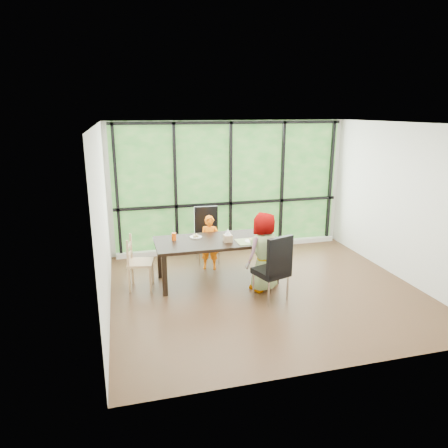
{
  "coord_description": "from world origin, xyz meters",
  "views": [
    {
      "loc": [
        -2.23,
        -5.86,
        2.89
      ],
      "look_at": [
        -0.58,
        0.49,
        1.05
      ],
      "focal_mm": 32.57,
      "sensor_mm": 36.0,
      "label": 1
    }
  ],
  "objects": [
    {
      "name": "window_mullions",
      "position": [
        0.0,
        2.19,
        1.35
      ],
      "size": [
        4.8,
        0.06,
        2.65
      ],
      "primitive_type": null,
      "color": "black",
      "rests_on": "back_wall"
    },
    {
      "name": "dining_table",
      "position": [
        -0.68,
        0.59,
        0.38
      ],
      "size": [
        2.17,
        1.1,
        0.75
      ],
      "primitive_type": "cube",
      "rotation": [
        0.0,
        0.0,
        0.06
      ],
      "color": "black",
      "rests_on": "ground"
    },
    {
      "name": "green_cup",
      "position": [
        0.17,
        0.33,
        0.8
      ],
      "size": [
        0.07,
        0.07,
        0.1
      ],
      "primitive_type": "cylinder",
      "color": "#5AD834",
      "rests_on": "dining_table"
    },
    {
      "name": "plate_near",
      "position": [
        -0.15,
        0.35,
        0.76
      ],
      "size": [
        0.21,
        0.21,
        0.01
      ],
      "primitive_type": "cylinder",
      "color": "white",
      "rests_on": "dining_table"
    },
    {
      "name": "crepe_rolls_near",
      "position": [
        -0.15,
        0.35,
        0.78
      ],
      "size": [
        0.05,
        0.12,
        0.04
      ],
      "primitive_type": null,
      "color": "tan",
      "rests_on": "plate_near"
    },
    {
      "name": "foliage_backdrop",
      "position": [
        0.0,
        2.23,
        1.35
      ],
      "size": [
        4.8,
        0.02,
        2.65
      ],
      "primitive_type": "cube",
      "color": "#1E511E",
      "rests_on": "back_wall"
    },
    {
      "name": "child_toddler",
      "position": [
        -0.68,
        1.16,
        0.51
      ],
      "size": [
        0.43,
        0.35,
        1.03
      ],
      "primitive_type": "imported",
      "rotation": [
        0.0,
        0.0,
        -0.33
      ],
      "color": "orange",
      "rests_on": "ground"
    },
    {
      "name": "straw_pink",
      "position": [
        0.17,
        0.33,
        0.89
      ],
      "size": [
        0.01,
        0.04,
        0.2
      ],
      "primitive_type": "cylinder",
      "rotation": [
        0.14,
        0.0,
        0.0
      ],
      "color": "pink",
      "rests_on": "green_cup"
    },
    {
      "name": "ground",
      "position": [
        0.0,
        0.0,
        0.0
      ],
      "size": [
        5.0,
        5.0,
        0.0
      ],
      "primitive_type": "plane",
      "color": "black",
      "rests_on": "ground"
    },
    {
      "name": "tissue_box",
      "position": [
        -0.53,
        0.44,
        0.81
      ],
      "size": [
        0.14,
        0.14,
        0.12
      ],
      "primitive_type": "cube",
      "color": "tan",
      "rests_on": "dining_table"
    },
    {
      "name": "placemat",
      "position": [
        -0.15,
        0.35,
        0.75
      ],
      "size": [
        0.49,
        0.36,
        0.01
      ],
      "primitive_type": "cube",
      "color": "tan",
      "rests_on": "dining_table"
    },
    {
      "name": "orange_cup",
      "position": [
        -1.4,
        0.75,
        0.81
      ],
      "size": [
        0.08,
        0.08,
        0.13
      ],
      "primitive_type": "cylinder",
      "color": "#FF560B",
      "rests_on": "dining_table"
    },
    {
      "name": "tissue",
      "position": [
        -0.53,
        0.44,
        0.92
      ],
      "size": [
        0.12,
        0.12,
        0.11
      ],
      "primitive_type": "cone",
      "color": "white",
      "rests_on": "tissue_box"
    },
    {
      "name": "plate_far",
      "position": [
        -1.01,
        0.81,
        0.76
      ],
      "size": [
        0.21,
        0.21,
        0.01
      ],
      "primitive_type": "cylinder",
      "color": "white",
      "rests_on": "dining_table"
    },
    {
      "name": "back_wall",
      "position": [
        0.0,
        2.25,
        1.35
      ],
      "size": [
        5.0,
        0.0,
        5.0
      ],
      "primitive_type": "plane",
      "rotation": [
        1.57,
        0.0,
        0.0
      ],
      "color": "silver",
      "rests_on": "ground"
    },
    {
      "name": "chair_end_beech",
      "position": [
        -1.99,
        0.6,
        0.45
      ],
      "size": [
        0.47,
        0.49,
        0.9
      ],
      "primitive_type": "cube",
      "rotation": [
        0.0,
        0.0,
        1.39
      ],
      "color": "#A87D59",
      "rests_on": "ground"
    },
    {
      "name": "straw_white",
      "position": [
        -1.4,
        0.75,
        0.92
      ],
      "size": [
        0.01,
        0.04,
        0.2
      ],
      "primitive_type": "cylinder",
      "rotation": [
        0.14,
        0.0,
        0.0
      ],
      "color": "white",
      "rests_on": "orange_cup"
    },
    {
      "name": "crepe_rolls_far",
      "position": [
        -1.01,
        0.81,
        0.78
      ],
      "size": [
        0.1,
        0.12,
        0.04
      ],
      "primitive_type": null,
      "color": "tan",
      "rests_on": "plate_far"
    },
    {
      "name": "window_sill",
      "position": [
        0.0,
        2.15,
        0.05
      ],
      "size": [
        4.8,
        0.12,
        0.1
      ],
      "primitive_type": "cube",
      "color": "silver",
      "rests_on": "ground"
    },
    {
      "name": "child_older",
      "position": [
        -0.06,
        0.05,
        0.66
      ],
      "size": [
        0.76,
        0.65,
        1.32
      ],
      "primitive_type": "imported",
      "rotation": [
        0.0,
        0.0,
        3.58
      ],
      "color": "gray",
      "rests_on": "ground"
    },
    {
      "name": "chair_interior_leather",
      "position": [
        -0.04,
        -0.34,
        0.54
      ],
      "size": [
        0.58,
        0.58,
        1.08
      ],
      "primitive_type": "cube",
      "rotation": [
        0.0,
        0.0,
        3.47
      ],
      "color": "black",
      "rests_on": "ground"
    },
    {
      "name": "chair_window_leather",
      "position": [
        -0.65,
        1.51,
        0.54
      ],
      "size": [
        0.49,
        0.49,
        1.08
      ],
      "primitive_type": "cube",
      "rotation": [
        0.0,
        0.0,
        -0.08
      ],
      "color": "black",
      "rests_on": "ground"
    }
  ]
}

